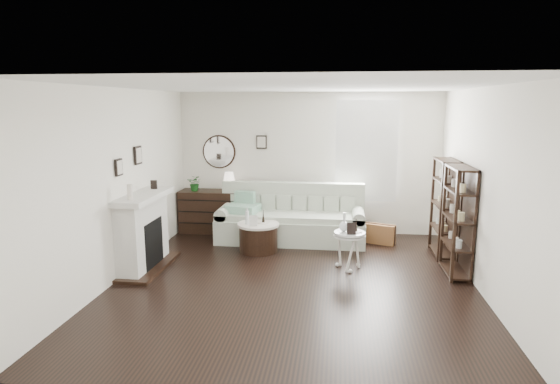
# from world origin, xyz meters

# --- Properties ---
(room) EXTENTS (5.50, 5.50, 5.50)m
(room) POSITION_xyz_m (0.73, 2.70, 1.60)
(room) COLOR black
(room) RESTS_ON ground
(fireplace) EXTENTS (0.50, 1.40, 1.84)m
(fireplace) POSITION_xyz_m (-2.32, 0.30, 0.54)
(fireplace) COLOR silver
(fireplace) RESTS_ON ground
(shelf_unit_far) EXTENTS (0.30, 0.80, 1.60)m
(shelf_unit_far) POSITION_xyz_m (2.33, 1.55, 0.80)
(shelf_unit_far) COLOR black
(shelf_unit_far) RESTS_ON ground
(shelf_unit_near) EXTENTS (0.30, 0.80, 1.60)m
(shelf_unit_near) POSITION_xyz_m (2.33, 0.65, 0.80)
(shelf_unit_near) COLOR black
(shelf_unit_near) RESTS_ON ground
(sofa) EXTENTS (2.66, 0.92, 1.03)m
(sofa) POSITION_xyz_m (-0.25, 2.08, 0.34)
(sofa) COLOR #B1BEA9
(sofa) RESTS_ON ground
(quilt) EXTENTS (0.64, 0.56, 0.14)m
(quilt) POSITION_xyz_m (-1.12, 1.95, 0.60)
(quilt) COLOR #238065
(quilt) RESTS_ON sofa
(suitcase) EXTENTS (0.56, 0.35, 0.36)m
(suitcase) POSITION_xyz_m (1.36, 2.06, 0.18)
(suitcase) COLOR brown
(suitcase) RESTS_ON ground
(dresser) EXTENTS (1.22, 0.52, 0.82)m
(dresser) POSITION_xyz_m (-1.85, 2.47, 0.41)
(dresser) COLOR black
(dresser) RESTS_ON ground
(table_lamp) EXTENTS (0.31, 0.31, 0.37)m
(table_lamp) POSITION_xyz_m (-1.50, 2.47, 1.00)
(table_lamp) COLOR beige
(table_lamp) RESTS_ON dresser
(potted_plant) EXTENTS (0.28, 0.24, 0.30)m
(potted_plant) POSITION_xyz_m (-2.16, 2.42, 0.97)
(potted_plant) COLOR #175219
(potted_plant) RESTS_ON dresser
(drum_table) EXTENTS (0.71, 0.71, 0.49)m
(drum_table) POSITION_xyz_m (-0.73, 1.34, 0.25)
(drum_table) COLOR black
(drum_table) RESTS_ON ground
(pedestal_table) EXTENTS (0.48, 0.48, 0.58)m
(pedestal_table) POSITION_xyz_m (0.78, 0.66, 0.53)
(pedestal_table) COLOR white
(pedestal_table) RESTS_ON ground
(eiffel_drum) EXTENTS (0.14, 0.14, 0.20)m
(eiffel_drum) POSITION_xyz_m (-0.66, 1.38, 0.59)
(eiffel_drum) COLOR black
(eiffel_drum) RESTS_ON drum_table
(bottle_drum) EXTENTS (0.07, 0.07, 0.28)m
(bottle_drum) POSITION_xyz_m (-0.91, 1.26, 0.63)
(bottle_drum) COLOR silver
(bottle_drum) RESTS_ON drum_table
(card_frame_drum) EXTENTS (0.14, 0.06, 0.18)m
(card_frame_drum) POSITION_xyz_m (-0.78, 1.16, 0.58)
(card_frame_drum) COLOR silver
(card_frame_drum) RESTS_ON drum_table
(eiffel_ped) EXTENTS (0.12, 0.12, 0.18)m
(eiffel_ped) POSITION_xyz_m (0.87, 0.69, 0.67)
(eiffel_ped) COLOR black
(eiffel_ped) RESTS_ON pedestal_table
(flask_ped) EXTENTS (0.16, 0.16, 0.29)m
(flask_ped) POSITION_xyz_m (0.69, 0.68, 0.72)
(flask_ped) COLOR silver
(flask_ped) RESTS_ON pedestal_table
(card_frame_ped) EXTENTS (0.14, 0.07, 0.17)m
(card_frame_ped) POSITION_xyz_m (0.80, 0.53, 0.67)
(card_frame_ped) COLOR black
(card_frame_ped) RESTS_ON pedestal_table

